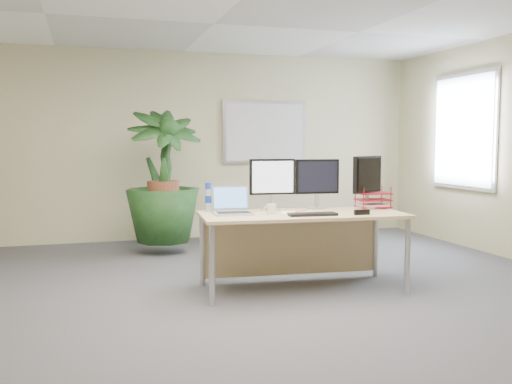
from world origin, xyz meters
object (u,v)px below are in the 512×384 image
object	(u,v)px
monitor_left	(272,181)
monitor_right	(317,180)
desk	(299,228)
floor_plant	(163,194)
laptop	(232,207)

from	to	relation	value
monitor_left	monitor_right	world-z (taller)	monitor_left
desk	monitor_left	xyz separation A→B (m)	(-0.21, 0.20, 0.44)
monitor_left	monitor_right	bearing A→B (deg)	-3.87
floor_plant	monitor_right	size ratio (longest dim) A/B	3.01
floor_plant	monitor_right	xyz separation A→B (m)	(1.29, -1.89, 0.27)
floor_plant	laptop	bearing A→B (deg)	-79.29
monitor_left	monitor_right	xyz separation A→B (m)	(0.46, -0.03, -0.00)
desk	monitor_right	xyz separation A→B (m)	(0.26, 0.17, 0.44)
monitor_right	monitor_left	bearing A→B (deg)	176.13
floor_plant	monitor_left	world-z (taller)	floor_plant
floor_plant	monitor_left	bearing A→B (deg)	-65.98
monitor_left	desk	bearing A→B (deg)	-43.52
floor_plant	monitor_left	distance (m)	2.06
floor_plant	monitor_right	world-z (taller)	floor_plant
monitor_left	laptop	size ratio (longest dim) A/B	1.31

